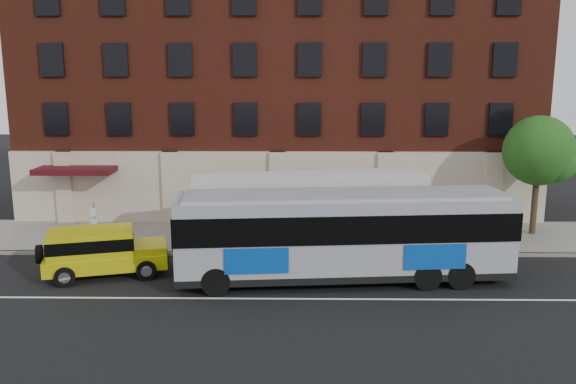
{
  "coord_description": "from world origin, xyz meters",
  "views": [
    {
      "loc": [
        1.03,
        -21.05,
        8.59
      ],
      "look_at": [
        0.67,
        5.5,
        3.16
      ],
      "focal_mm": 37.21,
      "sensor_mm": 36.0,
      "label": 1
    }
  ],
  "objects_px": {
    "city_bus": "(344,233)",
    "shipping_container": "(309,213)",
    "sign_pole": "(95,224)",
    "street_tree": "(540,153)",
    "yellow_suv": "(100,249)"
  },
  "relations": [
    {
      "from": "city_bus",
      "to": "shipping_container",
      "type": "xyz_separation_m",
      "value": [
        -1.32,
        4.41,
        -0.22
      ]
    },
    {
      "from": "sign_pole",
      "to": "city_bus",
      "type": "relative_size",
      "value": 0.18
    },
    {
      "from": "street_tree",
      "to": "city_bus",
      "type": "bearing_deg",
      "value": -146.66
    },
    {
      "from": "street_tree",
      "to": "yellow_suv",
      "type": "xyz_separation_m",
      "value": [
        -20.8,
        -6.44,
        -3.25
      ]
    },
    {
      "from": "city_bus",
      "to": "shipping_container",
      "type": "relative_size",
      "value": 1.21
    },
    {
      "from": "sign_pole",
      "to": "city_bus",
      "type": "distance_m",
      "value": 12.07
    },
    {
      "from": "sign_pole",
      "to": "street_tree",
      "type": "relative_size",
      "value": 0.4
    },
    {
      "from": "sign_pole",
      "to": "street_tree",
      "type": "distance_m",
      "value": 22.49
    },
    {
      "from": "city_bus",
      "to": "yellow_suv",
      "type": "distance_m",
      "value": 10.32
    },
    {
      "from": "shipping_container",
      "to": "city_bus",
      "type": "bearing_deg",
      "value": -73.35
    },
    {
      "from": "sign_pole",
      "to": "street_tree",
      "type": "bearing_deg",
      "value": 8.61
    },
    {
      "from": "yellow_suv",
      "to": "street_tree",
      "type": "bearing_deg",
      "value": 17.21
    },
    {
      "from": "sign_pole",
      "to": "yellow_suv",
      "type": "height_order",
      "value": "sign_pole"
    },
    {
      "from": "street_tree",
      "to": "shipping_container",
      "type": "bearing_deg",
      "value": -168.02
    },
    {
      "from": "shipping_container",
      "to": "yellow_suv",
      "type": "bearing_deg",
      "value": -156.29
    }
  ]
}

